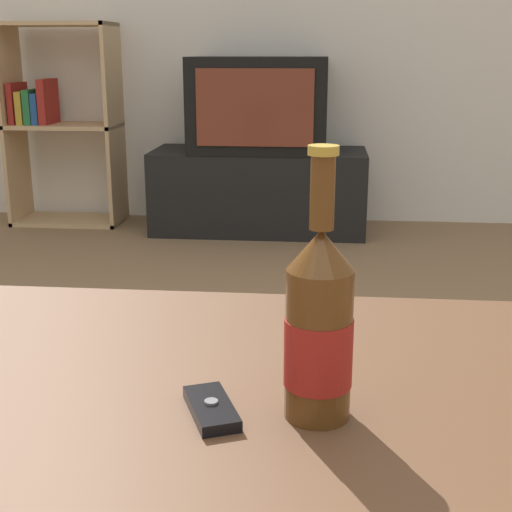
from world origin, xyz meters
The scene contains 6 objects.
coffee_table centered at (0.00, 0.00, 0.41)m, with size 1.01×0.65×0.49m.
tv_stand centered at (-0.21, 2.73, 0.21)m, with size 1.07×0.45×0.41m.
television centered at (-0.21, 2.72, 0.64)m, with size 0.66×0.47×0.45m.
bookshelf centered at (-1.28, 2.81, 0.54)m, with size 0.56×0.30×1.03m.
beer_bottle centered at (0.11, -0.09, 0.59)m, with size 0.08×0.08×0.31m.
cell_phone centered at (-0.01, -0.10, 0.49)m, with size 0.08×0.11×0.02m.
Camera 1 is at (0.11, -0.82, 0.89)m, focal length 50.00 mm.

